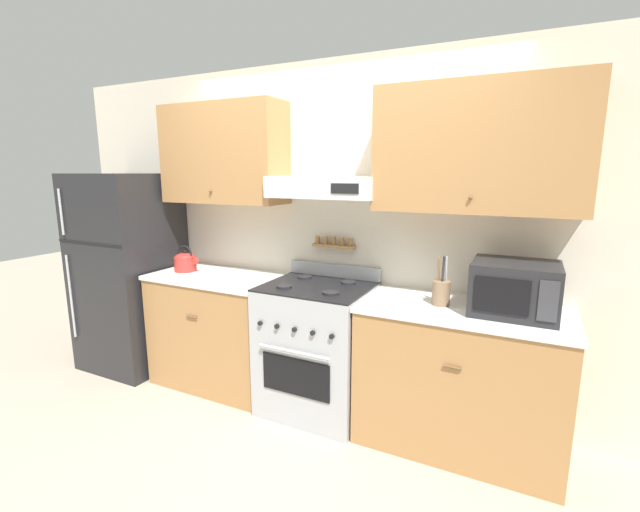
# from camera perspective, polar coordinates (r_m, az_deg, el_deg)

# --- Properties ---
(ground_plane) EXTENTS (16.00, 16.00, 0.00)m
(ground_plane) POSITION_cam_1_polar(r_m,az_deg,el_deg) (3.20, -3.05, -22.00)
(ground_plane) COLOR #B2A38E
(wall_back) EXTENTS (5.20, 0.46, 2.55)m
(wall_back) POSITION_cam_1_polar(r_m,az_deg,el_deg) (3.20, 2.59, 6.62)
(wall_back) COLOR beige
(wall_back) RESTS_ON ground_plane
(counter_left) EXTENTS (1.07, 0.64, 0.93)m
(counter_left) POSITION_cam_1_polar(r_m,az_deg,el_deg) (3.70, -13.18, -9.43)
(counter_left) COLOR #AD7A47
(counter_left) RESTS_ON ground_plane
(counter_right) EXTENTS (1.25, 0.64, 0.93)m
(counter_right) POSITION_cam_1_polar(r_m,az_deg,el_deg) (2.96, 18.06, -15.10)
(counter_right) COLOR #AD7A47
(counter_right) RESTS_ON ground_plane
(stove_range) EXTENTS (0.75, 0.67, 1.05)m
(stove_range) POSITION_cam_1_polar(r_m,az_deg,el_deg) (3.21, -0.40, -12.12)
(stove_range) COLOR #ADAFB5
(stove_range) RESTS_ON ground_plane
(refrigerator) EXTENTS (0.77, 0.74, 1.73)m
(refrigerator) POSITION_cam_1_polar(r_m,az_deg,el_deg) (4.21, -24.08, -1.90)
(refrigerator) COLOR #232326
(refrigerator) RESTS_ON ground_plane
(tea_kettle) EXTENTS (0.23, 0.18, 0.22)m
(tea_kettle) POSITION_cam_1_polar(r_m,az_deg,el_deg) (3.76, -17.51, -0.68)
(tea_kettle) COLOR red
(tea_kettle) RESTS_ON counter_left
(microwave) EXTENTS (0.47, 0.41, 0.31)m
(microwave) POSITION_cam_1_polar(r_m,az_deg,el_deg) (2.74, 24.50, -3.93)
(microwave) COLOR #232326
(microwave) RESTS_ON counter_right
(utensil_crock) EXTENTS (0.11, 0.11, 0.31)m
(utensil_crock) POSITION_cam_1_polar(r_m,az_deg,el_deg) (2.78, 15.83, -4.61)
(utensil_crock) COLOR #8E7051
(utensil_crock) RESTS_ON counter_right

